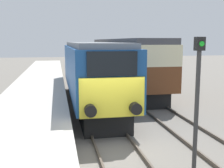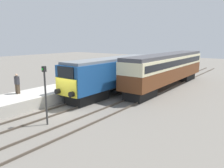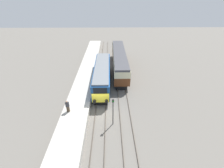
{
  "view_description": "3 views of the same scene",
  "coord_description": "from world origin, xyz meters",
  "px_view_note": "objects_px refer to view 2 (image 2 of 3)",
  "views": [
    {
      "loc": [
        -1.99,
        -9.45,
        3.85
      ],
      "look_at": [
        0.0,
        0.69,
        2.26
      ],
      "focal_mm": 45.0,
      "sensor_mm": 36.0,
      "label": 1
    },
    {
      "loc": [
        13.53,
        -11.11,
        5.64
      ],
      "look_at": [
        1.7,
        4.69,
        1.6
      ],
      "focal_mm": 35.0,
      "sensor_mm": 36.0,
      "label": 2
    },
    {
      "loc": [
        1.36,
        -16.39,
        14.51
      ],
      "look_at": [
        1.7,
        4.69,
        1.6
      ],
      "focal_mm": 24.0,
      "sensor_mm": 36.0,
      "label": 3
    }
  ],
  "objects_px": {
    "person_on_platform": "(17,84)",
    "locomotive": "(113,74)",
    "passenger_carriage": "(167,67)",
    "signal_post": "(45,91)"
  },
  "relations": [
    {
      "from": "locomotive",
      "to": "signal_post",
      "type": "xyz_separation_m",
      "value": [
        1.7,
        -9.72,
        0.26
      ]
    },
    {
      "from": "person_on_platform",
      "to": "locomotive",
      "type": "bearing_deg",
      "value": 63.25
    },
    {
      "from": "locomotive",
      "to": "person_on_platform",
      "type": "bearing_deg",
      "value": -116.75
    },
    {
      "from": "person_on_platform",
      "to": "signal_post",
      "type": "bearing_deg",
      "value": -13.41
    },
    {
      "from": "person_on_platform",
      "to": "signal_post",
      "type": "relative_size",
      "value": 0.44
    },
    {
      "from": "passenger_carriage",
      "to": "person_on_platform",
      "type": "xyz_separation_m",
      "value": [
        -7.59,
        -14.59,
        -0.56
      ]
    },
    {
      "from": "signal_post",
      "to": "locomotive",
      "type": "bearing_deg",
      "value": 99.92
    },
    {
      "from": "locomotive",
      "to": "passenger_carriage",
      "type": "xyz_separation_m",
      "value": [
        3.4,
        6.27,
        0.33
      ]
    },
    {
      "from": "passenger_carriage",
      "to": "signal_post",
      "type": "relative_size",
      "value": 4.3
    },
    {
      "from": "locomotive",
      "to": "passenger_carriage",
      "type": "distance_m",
      "value": 7.14
    }
  ]
}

